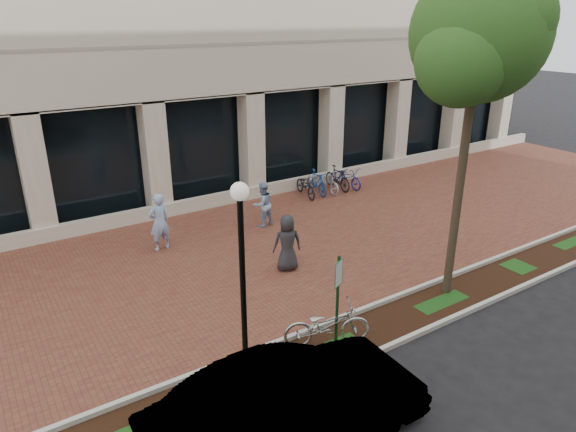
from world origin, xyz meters
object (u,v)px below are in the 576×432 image
pedestrian_left (159,222)px  sedan_near_curb (290,409)px  locked_bicycle (327,325)px  parking_sign (338,289)px  pedestrian_right (287,243)px  street_tree (478,43)px  pedestrian_mid (263,204)px  lamppost (242,269)px  bollard (311,188)px  bike_rack_cluster (327,181)px

pedestrian_left → sedan_near_curb: size_ratio=0.38×
locked_bicycle → parking_sign: bearing=-90.8°
pedestrian_right → sedan_near_curb: size_ratio=0.34×
street_tree → pedestrian_mid: bearing=105.3°
lamppost → sedan_near_curb: bearing=-99.7°
pedestrian_left → street_tree: bearing=122.9°
locked_bicycle → pedestrian_left: size_ratio=1.06×
pedestrian_right → bollard: size_ratio=1.89×
locked_bicycle → lamppost: bearing=104.8°
locked_bicycle → pedestrian_right: pedestrian_right is taller
lamppost → pedestrian_left: bearing=84.9°
lamppost → street_tree: bearing=-1.4°
pedestrian_left → bike_rack_cluster: 8.09m
lamppost → pedestrian_left: size_ratio=2.21×
locked_bicycle → pedestrian_left: (-1.33, 6.94, 0.42)m
street_tree → sedan_near_curb: size_ratio=1.64×
pedestrian_left → bollard: pedestrian_left is taller
street_tree → parking_sign: bearing=-176.4°
parking_sign → lamppost: size_ratio=0.54×
street_tree → bollard: street_tree is taller
pedestrian_right → sedan_near_curb: 6.66m
pedestrian_mid → pedestrian_right: (-1.10, -3.26, 0.03)m
pedestrian_left → pedestrian_mid: pedestrian_left is taller
parking_sign → lamppost: (-2.12, 0.40, 0.91)m
bike_rack_cluster → sedan_near_curb: size_ratio=0.60×
street_tree → bollard: bearing=81.3°
pedestrian_left → pedestrian_mid: 3.71m
bollard → bike_rack_cluster: (1.14, 0.40, 0.02)m
sedan_near_curb → locked_bicycle: bearing=-47.4°
pedestrian_mid → sedan_near_curb: bearing=55.6°
pedestrian_mid → street_tree: bearing=98.8°
lamppost → sedan_near_curb: lamppost is taller
locked_bicycle → bollard: 9.88m
lamppost → street_tree: (6.12, -0.15, 4.05)m
bollard → bike_rack_cluster: size_ratio=0.30×
locked_bicycle → bollard: bearing=-9.5°
bike_rack_cluster → sedan_near_curb: 13.87m
pedestrian_right → bike_rack_cluster: pedestrian_right is taller
locked_bicycle → sedan_near_curb: sedan_near_curb is taller
street_tree → pedestrian_mid: (-1.83, 6.70, -5.58)m
parking_sign → pedestrian_mid: parking_sign is taller
locked_bicycle → sedan_near_curb: (-2.31, -2.01, 0.30)m
parking_sign → sedan_near_curb: bearing=-167.6°
street_tree → pedestrian_right: street_tree is taller
pedestrian_right → bike_rack_cluster: 7.32m
pedestrian_right → bollard: (4.16, 4.65, -0.39)m
parking_sign → pedestrian_left: bearing=77.5°
pedestrian_right → street_tree: bearing=150.0°
street_tree → bike_rack_cluster: size_ratio=2.74×
pedestrian_left → bike_rack_cluster: size_ratio=0.63×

